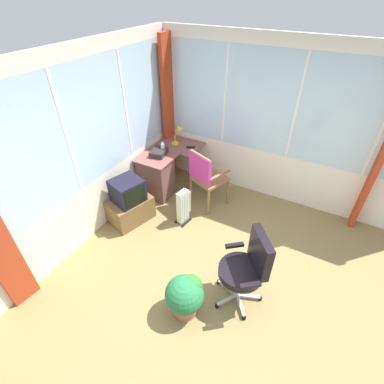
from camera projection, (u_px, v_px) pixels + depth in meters
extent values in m
cube|color=olive|center=(229.00, 295.00, 3.50)|extent=(5.36, 5.41, 0.06)
cube|color=white|center=(87.00, 212.00, 4.07)|extent=(4.36, 0.06, 0.82)
cube|color=silver|center=(65.00, 136.00, 3.35)|extent=(4.27, 0.06, 1.55)
cube|color=white|center=(41.00, 57.00, 2.83)|extent=(4.36, 0.06, 0.18)
cube|color=white|center=(65.00, 136.00, 3.35)|extent=(0.04, 0.07, 1.55)
cube|color=white|center=(124.00, 107.00, 4.11)|extent=(0.04, 0.07, 1.55)
cube|color=white|center=(281.00, 177.00, 4.77)|extent=(0.06, 4.41, 0.82)
cube|color=silver|center=(297.00, 109.00, 4.05)|extent=(0.06, 4.32, 1.55)
cube|color=white|center=(312.00, 41.00, 3.53)|extent=(0.06, 4.41, 0.18)
cube|color=white|center=(384.00, 124.00, 3.64)|extent=(0.07, 0.04, 1.55)
cube|color=white|center=(297.00, 109.00, 4.05)|extent=(0.07, 0.04, 1.55)
cube|color=white|center=(226.00, 96.00, 4.47)|extent=(0.07, 0.04, 1.55)
cube|color=#AE391D|center=(169.00, 110.00, 4.98)|extent=(0.30, 0.09, 2.45)
cube|color=#AE391D|center=(382.00, 154.00, 3.76)|extent=(0.30, 0.08, 2.45)
cube|color=brown|center=(165.00, 150.00, 4.87)|extent=(1.14, 0.57, 0.02)
cube|color=brown|center=(193.00, 149.00, 4.92)|extent=(0.57, 0.21, 0.02)
cube|color=brown|center=(156.00, 178.00, 4.86)|extent=(0.40, 0.53, 0.70)
cylinder|color=#4C4C51|center=(190.00, 174.00, 4.95)|extent=(0.04, 0.04, 0.71)
cylinder|color=#4C4C51|center=(138.00, 179.00, 4.82)|extent=(0.04, 0.04, 0.71)
cylinder|color=yellow|center=(175.00, 143.00, 5.04)|extent=(0.13, 0.13, 0.02)
cylinder|color=yellow|center=(175.00, 139.00, 4.99)|extent=(0.02, 0.02, 0.14)
cylinder|color=yellow|center=(178.00, 131.00, 4.93)|extent=(0.02, 0.07, 0.14)
cone|color=yellow|center=(181.00, 129.00, 4.93)|extent=(0.14, 0.14, 0.12)
cube|color=black|center=(191.00, 147.00, 4.91)|extent=(0.10, 0.15, 0.02)
cylinder|color=silver|center=(163.00, 148.00, 4.74)|extent=(0.06, 0.06, 0.16)
cone|color=white|center=(162.00, 143.00, 4.67)|extent=(0.06, 0.06, 0.06)
cube|color=#2C2624|center=(159.00, 152.00, 4.70)|extent=(0.34, 0.28, 0.09)
cylinder|color=#8E6040|center=(228.00, 192.00, 4.72)|extent=(0.04, 0.04, 0.48)
cylinder|color=#8E6040|center=(210.00, 180.00, 4.99)|extent=(0.04, 0.04, 0.48)
cylinder|color=#8E6040|center=(208.00, 203.00, 4.50)|extent=(0.04, 0.04, 0.48)
cylinder|color=#8E6040|center=(191.00, 190.00, 4.77)|extent=(0.04, 0.04, 0.48)
cube|color=#8E6040|center=(210.00, 178.00, 4.59)|extent=(0.62, 0.62, 0.04)
cube|color=#8E6040|center=(200.00, 169.00, 4.31)|extent=(0.20, 0.41, 0.50)
cube|color=#BB3482|center=(200.00, 168.00, 4.29)|extent=(0.23, 0.45, 0.42)
cube|color=#8E6040|center=(220.00, 175.00, 4.34)|extent=(0.42, 0.20, 0.03)
cube|color=#8E6040|center=(201.00, 163.00, 4.61)|extent=(0.42, 0.20, 0.03)
cube|color=#B7B7BF|center=(240.00, 305.00, 3.31)|extent=(0.24, 0.20, 0.02)
cylinder|color=black|center=(244.00, 317.00, 3.21)|extent=(0.05, 0.05, 0.05)
cube|color=#B7B7BF|center=(248.00, 296.00, 3.40)|extent=(0.13, 0.27, 0.02)
cylinder|color=black|center=(260.00, 298.00, 3.40)|extent=(0.05, 0.05, 0.05)
cube|color=#B7B7BF|center=(240.00, 286.00, 3.52)|extent=(0.28, 0.05, 0.02)
cylinder|color=black|center=(244.00, 278.00, 3.63)|extent=(0.05, 0.05, 0.05)
cube|color=#B7B7BF|center=(228.00, 288.00, 3.50)|extent=(0.11, 0.28, 0.02)
cylinder|color=black|center=(219.00, 282.00, 3.59)|extent=(0.05, 0.05, 0.05)
cube|color=#B7B7BF|center=(227.00, 300.00, 3.37)|extent=(0.25, 0.18, 0.02)
cylinder|color=black|center=(217.00, 306.00, 3.33)|extent=(0.05, 0.05, 0.05)
cylinder|color=#B7B7BF|center=(239.00, 284.00, 3.29)|extent=(0.05, 0.05, 0.40)
cylinder|color=black|center=(241.00, 271.00, 3.14)|extent=(0.50, 0.50, 0.09)
cube|color=black|center=(260.00, 253.00, 3.00)|extent=(0.39, 0.34, 0.46)
cube|color=black|center=(235.00, 245.00, 3.28)|extent=(0.18, 0.20, 0.04)
cube|color=black|center=(250.00, 285.00, 2.85)|extent=(0.18, 0.20, 0.04)
cube|color=brown|center=(131.00, 210.00, 4.43)|extent=(0.74, 0.61, 0.39)
cube|color=black|center=(127.00, 191.00, 4.21)|extent=(0.52, 0.51, 0.36)
cube|color=black|center=(135.00, 197.00, 4.09)|extent=(0.33, 0.11, 0.28)
cube|color=#262628|center=(136.00, 194.00, 4.38)|extent=(0.31, 0.29, 0.07)
cube|color=silver|center=(179.00, 209.00, 4.27)|extent=(0.04, 0.10, 0.56)
cube|color=silver|center=(181.00, 208.00, 4.29)|extent=(0.04, 0.10, 0.56)
cube|color=silver|center=(183.00, 206.00, 4.32)|extent=(0.04, 0.10, 0.56)
cube|color=silver|center=(184.00, 205.00, 4.35)|extent=(0.04, 0.10, 0.56)
cube|color=silver|center=(186.00, 204.00, 4.37)|extent=(0.04, 0.10, 0.56)
cube|color=black|center=(187.00, 222.00, 4.47)|extent=(0.23, 0.07, 0.03)
cube|color=black|center=(180.00, 219.00, 4.53)|extent=(0.23, 0.07, 0.03)
cube|color=silver|center=(188.00, 201.00, 4.38)|extent=(0.06, 0.10, 0.39)
cylinder|color=#A15E3F|center=(185.00, 307.00, 3.25)|extent=(0.28, 0.28, 0.16)
sphere|color=#267240|center=(184.00, 294.00, 3.11)|extent=(0.44, 0.44, 0.44)
sphere|color=#2B732C|center=(192.00, 285.00, 3.10)|extent=(0.24, 0.24, 0.24)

